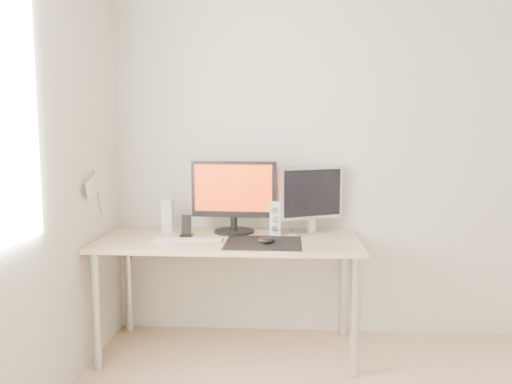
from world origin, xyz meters
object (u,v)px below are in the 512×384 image
object	(u,v)px
main_monitor	(234,194)
speaker_left	(168,216)
desk	(229,251)
speaker_right	(275,218)
phone_dock	(187,230)
second_monitor	(311,196)
mouse	(267,241)
keyboard	(188,241)

from	to	relation	value
main_monitor	speaker_left	xyz separation A→B (m)	(-0.44, 0.01, -0.15)
main_monitor	speaker_left	size ratio (longest dim) A/B	2.55
desk	speaker_right	bearing A→B (deg)	23.31
speaker_right	phone_dock	world-z (taller)	speaker_right
second_monitor	main_monitor	bearing A→B (deg)	-177.47
mouse	speaker_left	size ratio (longest dim) A/B	0.49
main_monitor	phone_dock	xyz separation A→B (m)	(-0.29, -0.13, -0.21)
speaker_right	phone_dock	size ratio (longest dim) A/B	1.59
phone_dock	desk	bearing A→B (deg)	-7.99
mouse	speaker_left	bearing A→B (deg)	153.65
desk	phone_dock	bearing A→B (deg)	172.01
mouse	desk	size ratio (longest dim) A/B	0.07
speaker_left	speaker_right	distance (m)	0.71
mouse	speaker_left	distance (m)	0.75
speaker_left	phone_dock	size ratio (longest dim) A/B	1.59
speaker_right	main_monitor	bearing A→B (deg)	170.10
desk	main_monitor	size ratio (longest dim) A/B	2.90
speaker_left	speaker_right	xyz separation A→B (m)	(0.71, -0.06, 0.00)
second_monitor	speaker_right	world-z (taller)	second_monitor
second_monitor	keyboard	xyz separation A→B (m)	(-0.74, -0.31, -0.23)
keyboard	speaker_left	bearing A→B (deg)	123.18
speaker_left	phone_dock	xyz separation A→B (m)	(0.15, -0.14, -0.07)
main_monitor	phone_dock	distance (m)	0.38
desk	main_monitor	distance (m)	0.37
main_monitor	speaker_left	bearing A→B (deg)	178.93
speaker_right	phone_dock	distance (m)	0.57
main_monitor	mouse	bearing A→B (deg)	-54.75
second_monitor	keyboard	world-z (taller)	second_monitor
desk	mouse	bearing A→B (deg)	-32.51
desk	phone_dock	distance (m)	0.30
speaker_left	keyboard	xyz separation A→B (m)	(0.19, -0.30, -0.10)
speaker_left	desk	bearing A→B (deg)	-22.56
speaker_left	phone_dock	distance (m)	0.22
mouse	phone_dock	size ratio (longest dim) A/B	0.78
speaker_left	keyboard	distance (m)	0.37
speaker_left	keyboard	size ratio (longest dim) A/B	0.51
speaker_right	keyboard	world-z (taller)	speaker_right
main_monitor	phone_dock	size ratio (longest dim) A/B	4.05
mouse	second_monitor	bearing A→B (deg)	51.57
second_monitor	keyboard	distance (m)	0.84
keyboard	phone_dock	size ratio (longest dim) A/B	3.12
main_monitor	speaker_right	distance (m)	0.31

